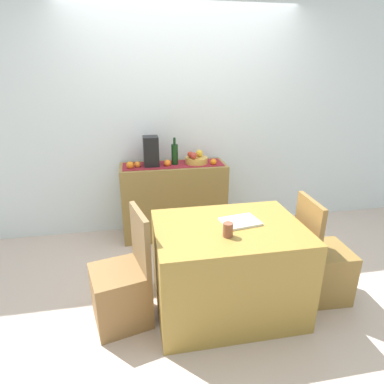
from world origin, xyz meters
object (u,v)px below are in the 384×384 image
(sideboard_console, at_px, (174,200))
(fruit_bowl, at_px, (196,160))
(coffee_maker, at_px, (151,151))
(chair_near_window, at_px, (122,291))
(chair_by_corner, at_px, (321,268))
(wine_bottle, at_px, (175,154))
(dining_table, at_px, (227,268))
(open_book, at_px, (240,222))
(coffee_cup, at_px, (228,230))

(sideboard_console, relative_size, fruit_bowl, 4.72)
(coffee_maker, bearing_deg, fruit_bowl, 0.00)
(chair_near_window, xyz_separation_m, chair_by_corner, (1.65, -0.00, 0.00))
(wine_bottle, distance_m, dining_table, 1.49)
(coffee_maker, bearing_deg, dining_table, -70.01)
(dining_table, height_order, open_book, open_book)
(fruit_bowl, bearing_deg, open_book, -86.26)
(sideboard_console, height_order, chair_by_corner, chair_by_corner)
(dining_table, bearing_deg, coffee_maker, 109.99)
(fruit_bowl, relative_size, open_book, 0.89)
(dining_table, height_order, chair_near_window, chair_near_window)
(fruit_bowl, xyz_separation_m, chair_by_corner, (0.81, -1.34, -0.63))
(dining_table, height_order, coffee_cup, coffee_cup)
(coffee_maker, relative_size, chair_by_corner, 0.36)
(sideboard_console, bearing_deg, wine_bottle, -0.00)
(open_book, bearing_deg, coffee_maker, 104.66)
(open_book, xyz_separation_m, chair_near_window, (-0.92, -0.04, -0.48))
(sideboard_console, relative_size, dining_table, 1.04)
(wine_bottle, height_order, chair_near_window, wine_bottle)
(wine_bottle, distance_m, chair_by_corner, 1.85)
(chair_by_corner, bearing_deg, coffee_cup, -170.36)
(sideboard_console, height_order, coffee_maker, coffee_maker)
(open_book, bearing_deg, fruit_bowl, 84.11)
(fruit_bowl, relative_size, dining_table, 0.22)
(sideboard_console, xyz_separation_m, open_book, (0.35, -1.30, 0.32))
(fruit_bowl, relative_size, coffee_cup, 2.43)
(chair_near_window, height_order, chair_by_corner, same)
(open_book, relative_size, chair_near_window, 0.31)
(coffee_cup, bearing_deg, dining_table, 68.95)
(wine_bottle, bearing_deg, chair_by_corner, -51.76)
(coffee_maker, distance_m, chair_by_corner, 2.02)
(fruit_bowl, xyz_separation_m, open_book, (0.08, -1.30, -0.15))
(coffee_cup, height_order, chair_near_window, chair_near_window)
(wine_bottle, bearing_deg, coffee_maker, 180.00)
(dining_table, distance_m, chair_by_corner, 0.83)
(coffee_cup, bearing_deg, sideboard_console, 97.36)
(sideboard_console, bearing_deg, chair_near_window, -113.30)
(sideboard_console, distance_m, dining_table, 1.36)
(wine_bottle, xyz_separation_m, dining_table, (0.23, -1.34, -0.61))
(coffee_maker, xyz_separation_m, open_book, (0.59, -1.30, -0.27))
(coffee_maker, height_order, chair_by_corner, coffee_maker)
(wine_bottle, height_order, open_book, wine_bottle)
(coffee_cup, xyz_separation_m, chair_near_window, (-0.77, 0.15, -0.53))
(dining_table, bearing_deg, wine_bottle, 99.76)
(dining_table, relative_size, coffee_cup, 10.98)
(fruit_bowl, distance_m, chair_near_window, 1.70)
(sideboard_console, bearing_deg, dining_table, -79.45)
(wine_bottle, height_order, chair_by_corner, wine_bottle)
(fruit_bowl, relative_size, chair_by_corner, 0.28)
(sideboard_console, xyz_separation_m, chair_by_corner, (1.07, -1.34, -0.16))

